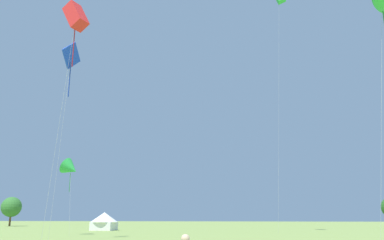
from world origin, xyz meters
The scene contains 6 objects.
kite_green_parafoil centered at (15.75, 22.63, 17.41)m, with size 3.53×3.73×18.00m.
kite_green_delta centered at (-16.86, 40.86, 8.04)m, with size 2.80×3.23×9.37m.
kite_red_box centered at (-7.36, 20.78, 17.42)m, with size 2.26×1.67×18.66m.
kite_blue_diamond centered at (-12.41, 30.22, 18.17)m, with size 0.72×3.18×19.95m.
festival_tent_center centered at (-19.20, 58.71, 1.61)m, with size 4.47×4.47×2.90m.
tree_distant_right centered at (-52.99, 83.99, 4.50)m, with size 4.75×4.75×6.89m.
Camera 1 is at (6.33, -5.69, 2.14)m, focal length 37.26 mm.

